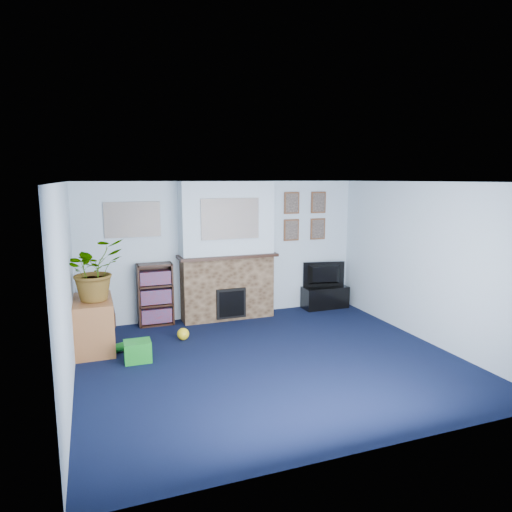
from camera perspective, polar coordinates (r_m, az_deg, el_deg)
name	(u,v)px	position (r m, az deg, el deg)	size (l,w,h in m)	color
floor	(271,360)	(6.37, 1.84, -12.89)	(5.00, 4.50, 0.01)	black
ceiling	(272,182)	(5.88, 1.97, 9.24)	(5.00, 4.50, 0.01)	white
wall_back	(224,249)	(8.11, -4.04, 0.82)	(5.00, 0.04, 2.40)	silver
wall_front	(369,325)	(4.08, 13.89, -8.35)	(5.00, 0.04, 2.40)	silver
wall_left	(66,290)	(5.60, -22.61, -3.91)	(0.04, 4.50, 2.40)	silver
wall_right	(425,262)	(7.31, 20.40, -0.74)	(0.04, 4.50, 2.40)	silver
chimney_breast	(227,252)	(7.92, -3.63, 0.49)	(1.72, 0.50, 2.40)	brown
collage_main	(230,219)	(7.65, -3.23, 4.67)	(1.00, 0.03, 0.68)	gray
collage_left	(133,220)	(7.75, -15.18, 4.42)	(0.90, 0.03, 0.58)	gray
portrait_tl	(292,203)	(8.46, 4.48, 6.63)	(0.30, 0.03, 0.40)	brown
portrait_tr	(318,202)	(8.70, 7.80, 6.65)	(0.30, 0.03, 0.40)	brown
portrait_bl	(291,230)	(8.50, 4.44, 3.26)	(0.30, 0.03, 0.40)	brown
portrait_br	(318,229)	(8.74, 7.73, 3.38)	(0.30, 0.03, 0.40)	brown
tv_stand	(325,296)	(8.83, 8.61, -4.99)	(0.86, 0.36, 0.41)	black
television	(325,275)	(8.76, 8.62, -2.32)	(0.81, 0.11, 0.47)	black
bookshelf	(155,296)	(7.87, -12.47, -4.86)	(0.58, 0.28, 1.05)	black
sideboard	(94,326)	(7.03, -19.61, -8.23)	(0.53, 0.96, 0.75)	#9A5B31
potted_plant	(94,270)	(6.78, -19.58, -1.61)	(0.78, 0.68, 0.87)	#26661E
mantel_clock	(225,251)	(7.85, -3.96, 0.68)	(0.10, 0.06, 0.14)	gold
mantel_candle	(247,249)	(7.97, -1.19, 0.91)	(0.05, 0.05, 0.16)	#B2BFC6
mantel_teddy	(193,253)	(7.72, -7.90, 0.42)	(0.13, 0.13, 0.13)	slate
mantel_can	(263,249)	(8.08, 0.84, 0.88)	(0.07, 0.07, 0.13)	purple
green_crate	(138,351)	(6.49, -14.57, -11.46)	(0.35, 0.28, 0.28)	#198C26
toy_ball	(183,334)	(7.17, -9.10, -9.63)	(0.19, 0.19, 0.19)	yellow
toy_block	(93,350)	(6.80, -19.72, -10.98)	(0.16, 0.16, 0.20)	purple
toy_tube	(116,348)	(6.88, -17.05, -10.96)	(0.13, 0.13, 0.27)	#198C26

